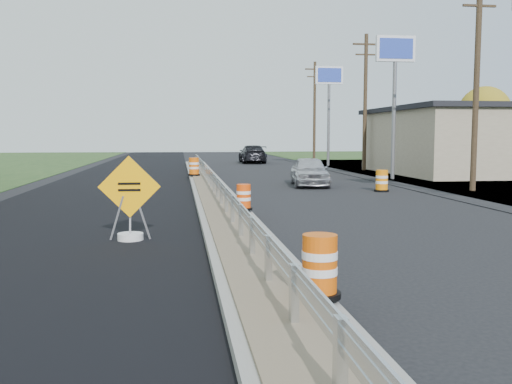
{
  "coord_description": "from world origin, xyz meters",
  "views": [
    {
      "loc": [
        -1.35,
        -14.58,
        2.47
      ],
      "look_at": [
        0.48,
        -0.98,
        1.1
      ],
      "focal_mm": 40.0,
      "sensor_mm": 36.0,
      "label": 1
    }
  ],
  "objects": [
    {
      "name": "ground",
      "position": [
        0.0,
        0.0,
        0.0
      ],
      "size": [
        140.0,
        140.0,
        0.0
      ],
      "primitive_type": "plane",
      "color": "black",
      "rests_on": "ground"
    },
    {
      "name": "milled_overlay",
      "position": [
        -4.4,
        10.0,
        0.01
      ],
      "size": [
        7.2,
        120.0,
        0.01
      ],
      "primitive_type": "cube",
      "color": "black",
      "rests_on": "ground"
    },
    {
      "name": "median",
      "position": [
        0.0,
        8.0,
        0.11
      ],
      "size": [
        1.6,
        55.0,
        0.23
      ],
      "color": "gray",
      "rests_on": "ground"
    },
    {
      "name": "guardrail",
      "position": [
        0.0,
        9.0,
        0.73
      ],
      "size": [
        0.1,
        46.15,
        0.72
      ],
      "color": "silver",
      "rests_on": "median"
    },
    {
      "name": "pylon_sign_mid",
      "position": [
        10.5,
        16.0,
        6.48
      ],
      "size": [
        2.2,
        0.3,
        7.9
      ],
      "color": "slate",
      "rests_on": "ground"
    },
    {
      "name": "pylon_sign_north",
      "position": [
        10.5,
        30.0,
        6.48
      ],
      "size": [
        2.2,
        0.3,
        7.9
      ],
      "color": "slate",
      "rests_on": "ground"
    },
    {
      "name": "utility_pole_smid",
      "position": [
        11.5,
        9.0,
        4.93
      ],
      "size": [
        1.9,
        0.26,
        9.4
      ],
      "color": "#473523",
      "rests_on": "ground"
    },
    {
      "name": "utility_pole_nmid",
      "position": [
        11.5,
        24.0,
        4.93
      ],
      "size": [
        1.9,
        0.26,
        9.4
      ],
      "color": "#473523",
      "rests_on": "ground"
    },
    {
      "name": "utility_pole_north",
      "position": [
        11.5,
        39.0,
        4.93
      ],
      "size": [
        1.9,
        0.26,
        9.4
      ],
      "color": "#473523",
      "rests_on": "ground"
    },
    {
      "name": "tree_far_yellow",
      "position": [
        26.0,
        34.0,
        4.54
      ],
      "size": [
        4.62,
        4.62,
        6.86
      ],
      "color": "#473523",
      "rests_on": "ground"
    },
    {
      "name": "caution_sign",
      "position": [
        -2.52,
        -1.07,
        0.51
      ],
      "size": [
        1.45,
        0.6,
        2.0
      ],
      "rotation": [
        0.0,
        0.0,
        -0.04
      ],
      "color": "white",
      "rests_on": "ground"
    },
    {
      "name": "barrel_median_near",
      "position": [
        0.55,
        -7.06,
        0.65
      ],
      "size": [
        0.6,
        0.6,
        0.88
      ],
      "color": "black",
      "rests_on": "median"
    },
    {
      "name": "barrel_median_mid",
      "position": [
        0.55,
        2.32,
        0.6
      ],
      "size": [
        0.53,
        0.53,
        0.78
      ],
      "color": "black",
      "rests_on": "median"
    },
    {
      "name": "barrel_median_far",
      "position": [
        -0.55,
        17.25,
        0.71
      ],
      "size": [
        0.68,
        0.68,
        1.0
      ],
      "color": "black",
      "rests_on": "median"
    },
    {
      "name": "barrel_shoulder_near",
      "position": [
        7.46,
        9.41,
        0.46
      ],
      "size": [
        0.65,
        0.65,
        0.95
      ],
      "color": "black",
      "rests_on": "ground"
    },
    {
      "name": "car_silver",
      "position": [
        4.96,
        12.64,
        0.72
      ],
      "size": [
        2.19,
        4.38,
        1.43
      ],
      "primitive_type": "imported",
      "rotation": [
        0.0,
        0.0,
        -0.12
      ],
      "color": "silver",
      "rests_on": "ground"
    },
    {
      "name": "car_dark_far",
      "position": [
        5.15,
        36.06,
        0.79
      ],
      "size": [
        2.4,
        5.53,
        1.58
      ],
      "primitive_type": "imported",
      "rotation": [
        0.0,
        0.0,
        3.11
      ],
      "color": "black",
      "rests_on": "ground"
    }
  ]
}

